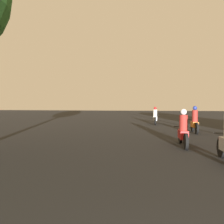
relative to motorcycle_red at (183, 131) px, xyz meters
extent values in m
cylinder|color=black|center=(0.88, -1.72, -0.28)|extent=(0.10, 0.63, 0.63)
cylinder|color=black|center=(0.88, -1.94, 0.20)|extent=(0.60, 0.04, 0.04)
cylinder|color=black|center=(0.00, 0.73, -0.29)|extent=(0.10, 0.60, 0.60)
cylinder|color=black|center=(0.00, -0.68, -0.29)|extent=(0.10, 0.60, 0.60)
cube|color=red|center=(0.00, 0.03, -0.12)|extent=(0.30, 0.83, 0.33)
cylinder|color=black|center=(0.00, 0.48, 0.14)|extent=(0.60, 0.04, 0.04)
cylinder|color=maroon|center=(0.00, -0.06, 0.34)|extent=(0.32, 0.32, 0.60)
sphere|color=silver|center=(0.00, -0.06, 0.76)|extent=(0.24, 0.24, 0.24)
cylinder|color=black|center=(1.31, 5.06, -0.27)|extent=(0.10, 0.65, 0.65)
cylinder|color=black|center=(1.31, 3.79, -0.27)|extent=(0.10, 0.65, 0.65)
cube|color=orange|center=(1.31, 4.42, -0.11)|extent=(0.30, 0.83, 0.32)
cylinder|color=black|center=(1.31, 4.84, 0.16)|extent=(0.60, 0.04, 0.04)
cylinder|color=maroon|center=(1.31, 4.34, 0.39)|extent=(0.32, 0.32, 0.67)
sphere|color=navy|center=(1.31, 4.34, 0.85)|extent=(0.24, 0.24, 0.24)
cylinder|color=black|center=(-0.78, 10.41, -0.27)|extent=(0.10, 0.66, 0.66)
cylinder|color=black|center=(-0.78, 8.97, -0.27)|extent=(0.10, 0.66, 0.66)
cube|color=silver|center=(-0.78, 9.69, -0.10)|extent=(0.30, 0.91, 0.34)
cylinder|color=black|center=(-0.78, 10.16, 0.17)|extent=(0.60, 0.04, 0.04)
cylinder|color=silver|center=(-0.78, 9.60, 0.35)|extent=(0.32, 0.32, 0.56)
sphere|color=#A51919|center=(-0.78, 9.60, 0.75)|extent=(0.24, 0.24, 0.24)
camera|label=1|loc=(-1.37, -8.90, 1.05)|focal=35.00mm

